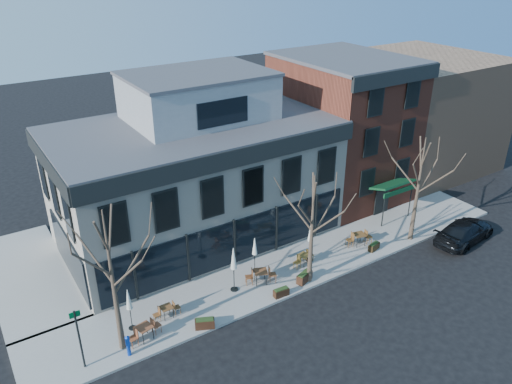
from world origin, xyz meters
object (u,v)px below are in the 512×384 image
umbrella_0 (129,301)px  call_box (128,345)px  cafe_set_0 (145,331)px  parked_sedan (464,231)px

umbrella_0 → call_box: bearing=-114.6°
call_box → umbrella_0: umbrella_0 is taller
cafe_set_0 → parked_sedan: bearing=-6.8°
parked_sedan → call_box: 23.54m
parked_sedan → call_box: parked_sedan is taller
parked_sedan → call_box: size_ratio=4.31×
call_box → cafe_set_0: call_box is taller
umbrella_0 → cafe_set_0: bearing=-75.5°
parked_sedan → cafe_set_0: bearing=75.6°
parked_sedan → umbrella_0: (-22.63, 3.81, 1.17)m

